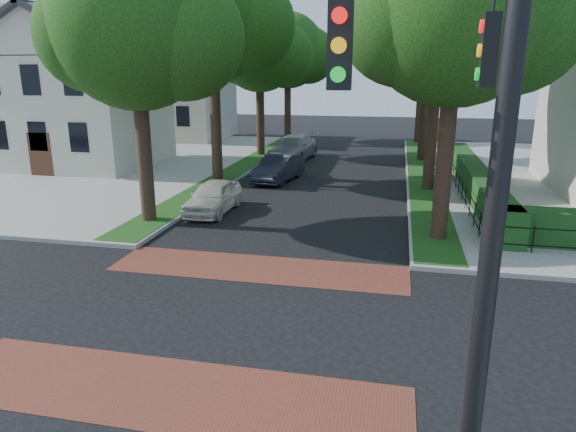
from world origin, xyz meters
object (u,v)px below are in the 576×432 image
object	(u,v)px
parked_car_front	(213,197)
parked_car_rear	(294,148)
traffic_signal	(479,163)
parked_car_middle	(279,168)

from	to	relation	value
parked_car_front	parked_car_rear	bearing A→B (deg)	88.01
parked_car_front	parked_car_rear	world-z (taller)	parked_car_rear
parked_car_front	traffic_signal	bearing A→B (deg)	-57.33
parked_car_middle	parked_car_rear	size ratio (longest dim) A/B	0.78
traffic_signal	parked_car_middle	world-z (taller)	traffic_signal
traffic_signal	parked_car_front	xyz separation A→B (m)	(-8.49, 13.53, -4.03)
traffic_signal	parked_car_rear	xyz separation A→B (m)	(-7.86, 27.56, -3.90)
traffic_signal	parked_car_rear	world-z (taller)	traffic_signal
parked_car_front	parked_car_middle	size ratio (longest dim) A/B	0.91
parked_car_middle	parked_car_rear	bearing A→B (deg)	104.50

